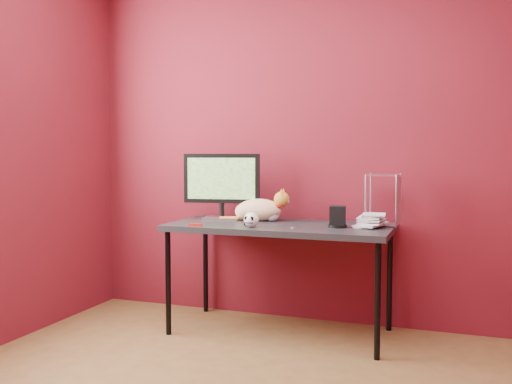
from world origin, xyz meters
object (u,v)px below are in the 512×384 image
(desk, at_px, (280,231))
(skull_mug, at_px, (251,220))
(cat, at_px, (259,209))
(speaker, at_px, (338,217))
(book_stack, at_px, (361,151))
(monitor, at_px, (222,183))

(desk, distance_m, skull_mug, 0.28)
(cat, relative_size, speaker, 3.56)
(cat, distance_m, speaker, 0.62)
(desk, xyz_separation_m, cat, (-0.20, 0.13, 0.13))
(cat, bearing_deg, speaker, -16.33)
(book_stack, bearing_deg, cat, 174.86)
(monitor, bearing_deg, cat, -2.19)
(monitor, xyz_separation_m, skull_mug, (0.34, -0.31, -0.22))
(cat, xyz_separation_m, skull_mug, (0.07, -0.35, -0.03))
(monitor, relative_size, cat, 1.10)
(monitor, height_order, speaker, monitor)
(monitor, xyz_separation_m, book_stack, (1.00, -0.02, 0.23))
(monitor, relative_size, skull_mug, 5.47)
(skull_mug, distance_m, book_stack, 0.85)
(desk, distance_m, monitor, 0.57)
(desk, distance_m, cat, 0.27)
(monitor, relative_size, book_stack, 0.55)
(cat, height_order, speaker, cat)
(desk, bearing_deg, monitor, 169.54)
(monitor, bearing_deg, book_stack, -12.31)
(skull_mug, xyz_separation_m, book_stack, (0.66, 0.29, 0.45))
(cat, bearing_deg, monitor, -172.15)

